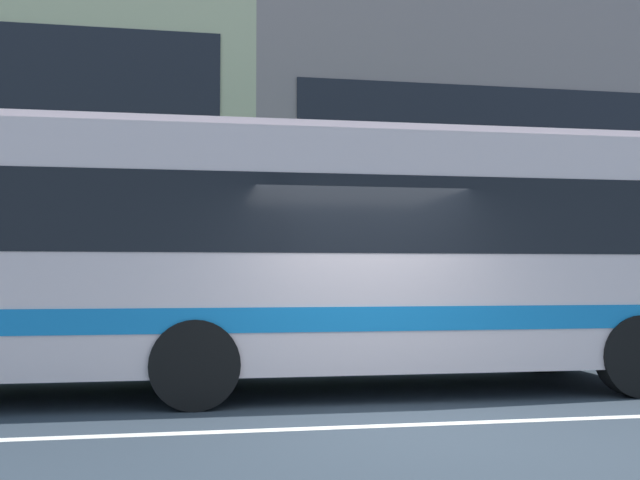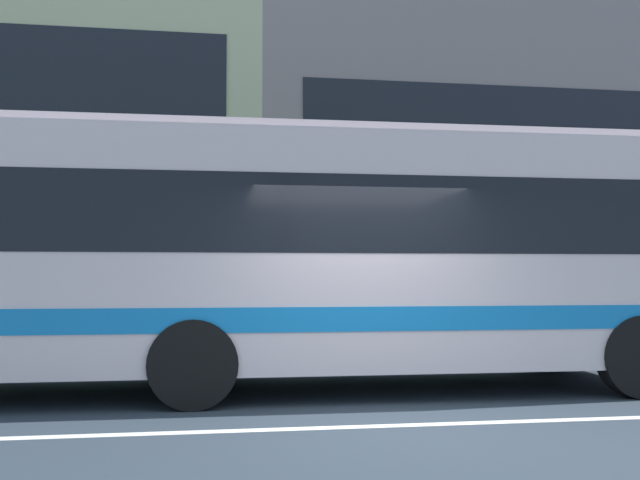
{
  "view_description": "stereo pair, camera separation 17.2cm",
  "coord_description": "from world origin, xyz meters",
  "views": [
    {
      "loc": [
        -2.0,
        -7.18,
        1.49
      ],
      "look_at": [
        -0.3,
        2.36,
        1.94
      ],
      "focal_mm": 41.84,
      "sensor_mm": 36.0,
      "label": 1
    },
    {
      "loc": [
        -1.84,
        -7.21,
        1.49
      ],
      "look_at": [
        -0.3,
        2.36,
        1.94
      ],
      "focal_mm": 41.84,
      "sensor_mm": 36.0,
      "label": 2
    }
  ],
  "objects": [
    {
      "name": "transit_bus",
      "position": [
        -1.2,
        2.4,
        1.82
      ],
      "size": [
        11.33,
        2.76,
        3.3
      ],
      "color": "beige",
      "rests_on": "ground_plane"
    },
    {
      "name": "ground_plane",
      "position": [
        0.0,
        0.0,
        0.0
      ],
      "size": [
        160.0,
        160.0,
        0.0
      ],
      "primitive_type": "plane",
      "color": "#2A343D"
    },
    {
      "name": "hedge_row_far",
      "position": [
        -3.84,
        6.12,
        0.53
      ],
      "size": [
        19.21,
        1.1,
        1.06
      ],
      "primitive_type": "cube",
      "color": "#255118",
      "rests_on": "ground_plane"
    },
    {
      "name": "apartment_block_right",
      "position": [
        12.27,
        15.34,
        4.7
      ],
      "size": [
        25.26,
        8.86,
        9.4
      ],
      "color": "gray",
      "rests_on": "ground_plane"
    },
    {
      "name": "lane_centre_line",
      "position": [
        0.0,
        0.0,
        0.0
      ],
      "size": [
        60.0,
        0.16,
        0.01
      ],
      "primitive_type": "cube",
      "color": "silver",
      "rests_on": "ground_plane"
    }
  ]
}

